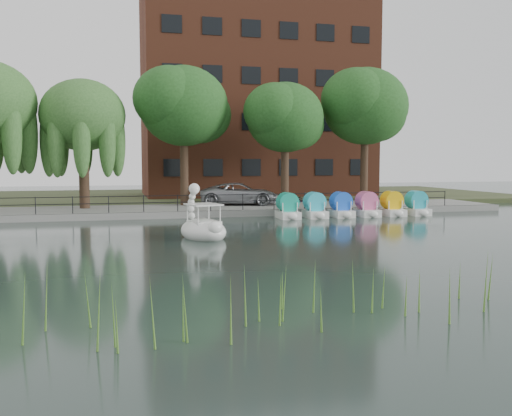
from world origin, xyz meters
name	(u,v)px	position (x,y,z in m)	size (l,w,h in m)	color
ground_plane	(269,250)	(0.00, 0.00, 0.00)	(120.00, 120.00, 0.00)	#2F3F3C
promenade	(204,210)	(0.00, 16.00, 0.20)	(40.00, 6.00, 0.40)	gray
kerb	(211,214)	(0.00, 13.05, 0.20)	(40.00, 0.25, 0.40)	gray
land_strip	(179,197)	(0.00, 30.00, 0.18)	(60.00, 22.00, 0.36)	#47512D
railing	(211,198)	(0.00, 13.25, 1.15)	(32.00, 0.05, 1.00)	black
apartment_building	(255,95)	(7.00, 29.97, 9.36)	(20.00, 10.07, 18.00)	#4C1E16
willow_mid	(83,116)	(-7.50, 17.00, 6.25)	(5.32, 5.32, 8.15)	#473323
broadleaf_center	(184,107)	(-1.00, 18.00, 7.06)	(6.00, 6.00, 9.25)	#473323
broadleaf_right	(285,118)	(6.00, 17.50, 6.39)	(5.40, 5.40, 8.32)	#473323
broadleaf_far	(365,107)	(12.50, 18.50, 7.40)	(6.30, 6.30, 9.71)	#473323
minivan	(240,192)	(2.72, 17.30, 1.27)	(6.23, 2.87, 1.73)	gray
bicycle	(302,199)	(6.27, 14.53, 0.90)	(1.72, 0.60, 1.00)	gray
swan_boat	(203,226)	(-1.92, 4.12, 0.53)	(2.49, 3.22, 2.41)	white
pedal_boat_row	(354,207)	(8.56, 11.38, 0.61)	(9.65, 1.70, 1.40)	white
reed_bank	(463,284)	(2.00, -9.50, 0.60)	(24.00, 2.40, 1.20)	#669938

